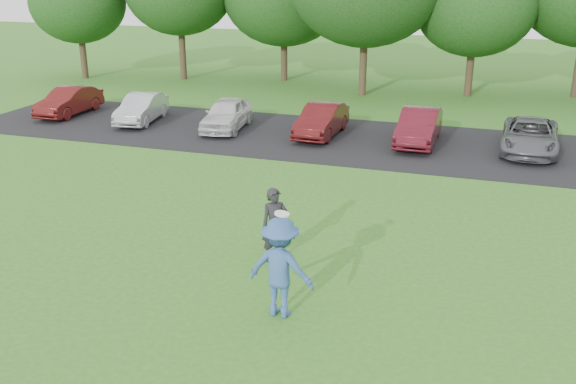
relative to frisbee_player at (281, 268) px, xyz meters
name	(u,v)px	position (x,y,z in m)	size (l,w,h in m)	color
ground	(230,318)	(-0.85, -0.43, -0.97)	(100.00, 100.00, 0.00)	#316B1E
parking_lot	(367,142)	(-0.85, 12.57, -0.96)	(32.00, 6.50, 0.03)	black
frisbee_player	(281,268)	(0.00, 0.00, 0.00)	(1.30, 0.80, 2.15)	#335692
camera_bystander	(275,225)	(-0.86, 2.16, -0.13)	(0.73, 0.70, 1.68)	black
parked_cars	(406,127)	(0.48, 12.79, -0.36)	(28.10, 4.51, 1.24)	#551412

